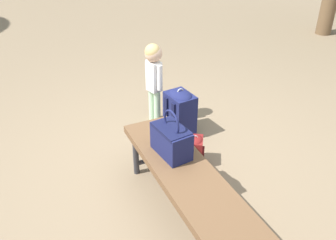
{
  "coord_description": "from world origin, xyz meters",
  "views": [
    {
      "loc": [
        -2.48,
        0.81,
        2.06
      ],
      "look_at": [
        0.07,
        -0.03,
        0.45
      ],
      "focal_mm": 38.67,
      "sensor_mm": 36.0,
      "label": 1
    }
  ],
  "objects": [
    {
      "name": "backpack_small",
      "position": [
        -0.03,
        -0.26,
        0.15
      ],
      "size": [
        0.22,
        0.2,
        0.3
      ],
      "color": "maroon",
      "rests_on": "ground"
    },
    {
      "name": "backpack_large",
      "position": [
        0.5,
        -0.31,
        0.26
      ],
      "size": [
        0.35,
        0.31,
        0.51
      ],
      "color": "#191E4C",
      "rests_on": "ground"
    },
    {
      "name": "handbag",
      "position": [
        -0.4,
        0.09,
        0.58
      ],
      "size": [
        0.35,
        0.25,
        0.37
      ],
      "color": "#191E4C",
      "rests_on": "park_bench"
    },
    {
      "name": "park_bench",
      "position": [
        -0.68,
        0.06,
        0.39
      ],
      "size": [
        1.64,
        0.58,
        0.45
      ],
      "color": "brown",
      "rests_on": "ground"
    },
    {
      "name": "ground_plane",
      "position": [
        0.0,
        0.0,
        0.0
      ],
      "size": [
        40.0,
        40.0,
        0.0
      ],
      "primitive_type": "plane",
      "color": "#7F6B51",
      "rests_on": "ground"
    },
    {
      "name": "child_standing",
      "position": [
        0.81,
        -0.13,
        0.59
      ],
      "size": [
        0.22,
        0.18,
        0.88
      ],
      "color": "#B2D8B2",
      "rests_on": "ground"
    }
  ]
}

